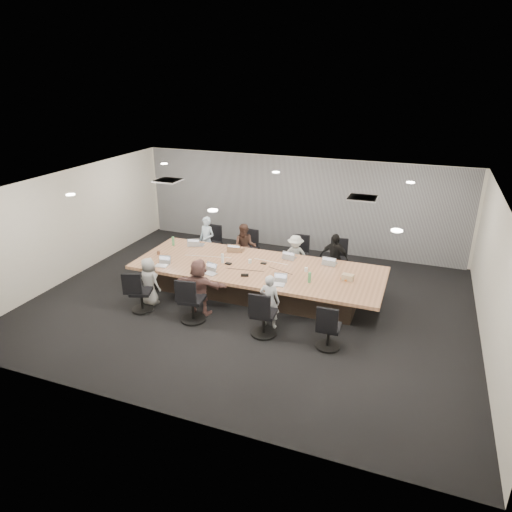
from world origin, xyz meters
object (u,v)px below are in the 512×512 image
(chair_0, at_px, (213,247))
(conference_table, at_px, (257,279))
(chair_4, at_px, (141,295))
(chair_5, at_px, (192,303))
(laptop_6, at_px, (278,285))
(laptop_1, at_px, (237,250))
(person_5, at_px, (199,287))
(bottle_green_left, at_px, (173,241))
(laptop_2, at_px, (289,257))
(chair_6, at_px, (264,317))
(canvas_bag, at_px, (348,277))
(mug_brown, at_px, (159,253))
(bottle_green_right, at_px, (309,277))
(snack_packet, at_px, (345,279))
(person_6, at_px, (270,301))
(chair_1, at_px, (250,252))
(person_2, at_px, (295,256))
(person_0, at_px, (207,241))
(chair_3, at_px, (336,262))
(laptop_5, at_px, (210,274))
(person_3, at_px, (334,258))
(laptop_3, at_px, (330,263))
(chair_7, at_px, (329,330))
(laptop_4, at_px, (161,266))
(stapler, at_px, (245,275))
(bottle_clear, at_px, (223,258))
(laptop_0, at_px, (198,245))
(person_1, at_px, (245,247))
(chair_2, at_px, (299,258))
(person_4, at_px, (149,281))

(chair_0, bearing_deg, conference_table, 142.60)
(chair_4, height_order, chair_5, chair_5)
(laptop_6, bearing_deg, laptop_1, 130.81)
(person_5, bearing_deg, bottle_green_left, -48.10)
(laptop_2, bearing_deg, chair_4, 49.88)
(chair_6, bearing_deg, canvas_bag, 46.14)
(mug_brown, bearing_deg, chair_6, -24.18)
(laptop_2, bearing_deg, bottle_green_right, 131.64)
(snack_packet, bearing_deg, person_6, -134.72)
(chair_5, relative_size, canvas_bag, 3.40)
(chair_1, relative_size, person_2, 0.66)
(person_0, bearing_deg, canvas_bag, -5.22)
(bottle_green_right, bearing_deg, chair_3, 84.85)
(bottle_green_left, bearing_deg, laptop_5, -37.43)
(chair_6, relative_size, person_3, 0.63)
(laptop_2, height_order, laptop_6, same)
(conference_table, bearing_deg, person_5, -122.77)
(chair_4, distance_m, person_5, 1.38)
(laptop_3, bearing_deg, mug_brown, 16.83)
(person_0, distance_m, bottle_green_left, 1.02)
(chair_7, xyz_separation_m, laptop_5, (-3.00, 0.90, 0.36))
(chair_7, relative_size, person_5, 0.59)
(laptop_1, height_order, bottle_green_right, bottle_green_right)
(chair_6, xyz_separation_m, laptop_5, (-1.65, 0.90, 0.33))
(conference_table, relative_size, person_3, 4.51)
(laptop_5, height_order, person_6, person_6)
(person_2, xyz_separation_m, laptop_4, (-2.73, -2.15, 0.17))
(chair_1, bearing_deg, chair_0, 5.74)
(mug_brown, xyz_separation_m, stapler, (2.58, -0.49, -0.02))
(chair_4, distance_m, bottle_green_left, 2.34)
(chair_4, xyz_separation_m, mug_brown, (-0.47, 1.54, 0.40))
(chair_5, relative_size, chair_6, 1.05)
(person_0, distance_m, bottle_clear, 1.84)
(bottle_clear, bearing_deg, chair_3, 35.89)
(chair_7, xyz_separation_m, person_3, (-0.54, 3.05, 0.28))
(laptop_0, distance_m, laptop_3, 3.61)
(conference_table, relative_size, laptop_6, 20.27)
(person_0, relative_size, laptop_6, 4.61)
(person_1, xyz_separation_m, laptop_4, (-1.30, -2.15, 0.10))
(chair_2, bearing_deg, chair_6, 90.16)
(chair_0, bearing_deg, mug_brown, 74.07)
(laptop_2, xyz_separation_m, canvas_bag, (1.61, -0.80, 0.06))
(chair_4, bearing_deg, chair_1, 49.68)
(chair_6, relative_size, laptop_1, 2.36)
(laptop_0, distance_m, person_4, 2.16)
(chair_3, bearing_deg, laptop_3, 86.03)
(chair_0, xyz_separation_m, laptop_6, (2.81, -2.50, 0.37))
(chair_0, bearing_deg, laptop_5, 117.44)
(chair_3, xyz_separation_m, person_2, (-1.03, -0.35, 0.16))
(conference_table, distance_m, laptop_4, 2.34)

